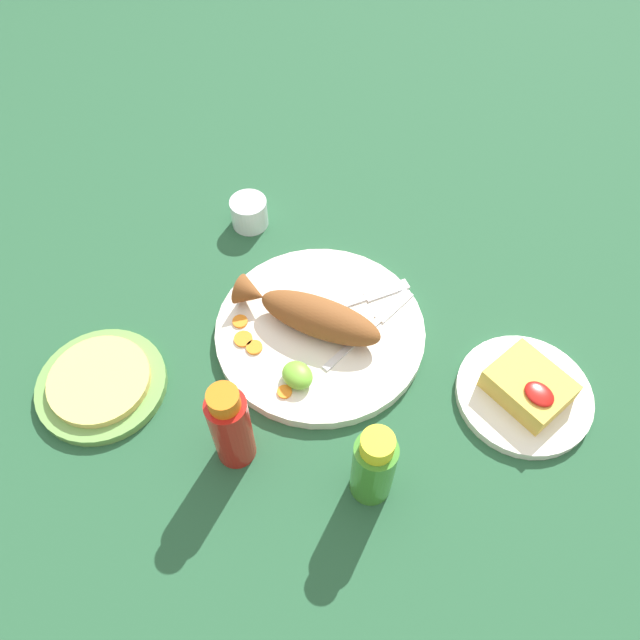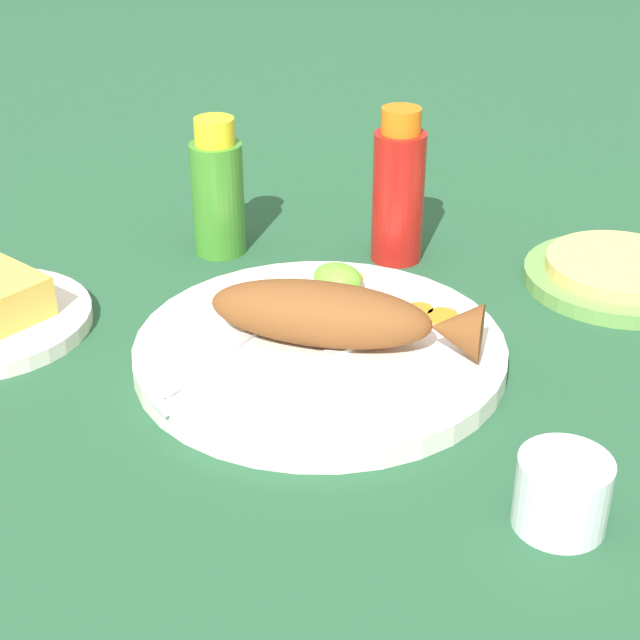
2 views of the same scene
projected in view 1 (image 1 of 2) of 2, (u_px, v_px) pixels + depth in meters
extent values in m
plane|color=#235133|center=(320.00, 335.00, 0.92)|extent=(4.00, 4.00, 0.00)
cylinder|color=white|center=(320.00, 331.00, 0.91)|extent=(0.30, 0.30, 0.02)
ellipsoid|color=brown|center=(320.00, 318.00, 0.88)|extent=(0.19, 0.13, 0.05)
cone|color=brown|center=(251.00, 293.00, 0.91)|extent=(0.06, 0.06, 0.05)
cube|color=silver|center=(330.00, 310.00, 0.92)|extent=(0.04, 0.11, 0.00)
cube|color=silver|center=(387.00, 291.00, 0.94)|extent=(0.04, 0.07, 0.00)
cube|color=silver|center=(352.00, 344.00, 0.88)|extent=(0.02, 0.12, 0.00)
cube|color=silver|center=(394.00, 306.00, 0.92)|extent=(0.03, 0.07, 0.00)
cylinder|color=orange|center=(240.00, 321.00, 0.91)|extent=(0.02, 0.02, 0.00)
cylinder|color=orange|center=(243.00, 339.00, 0.89)|extent=(0.03, 0.03, 0.00)
cylinder|color=orange|center=(254.00, 347.00, 0.88)|extent=(0.02, 0.02, 0.00)
cylinder|color=orange|center=(285.00, 392.00, 0.84)|extent=(0.02, 0.02, 0.00)
ellipsoid|color=#6BB233|center=(297.00, 375.00, 0.84)|extent=(0.05, 0.04, 0.03)
cylinder|color=#B21914|center=(231.00, 429.00, 0.76)|extent=(0.05, 0.05, 0.13)
cylinder|color=orange|center=(223.00, 400.00, 0.70)|extent=(0.04, 0.04, 0.02)
cylinder|color=#3D8428|center=(373.00, 469.00, 0.74)|extent=(0.05, 0.05, 0.11)
cylinder|color=yellow|center=(377.00, 445.00, 0.68)|extent=(0.04, 0.04, 0.03)
cylinder|color=silver|center=(249.00, 213.00, 1.02)|extent=(0.06, 0.06, 0.05)
cylinder|color=white|center=(250.00, 218.00, 1.04)|extent=(0.05, 0.05, 0.02)
cylinder|color=white|center=(524.00, 395.00, 0.85)|extent=(0.18, 0.18, 0.01)
cube|color=gold|center=(529.00, 386.00, 0.83)|extent=(0.10, 0.08, 0.04)
ellipsoid|color=#AD140F|center=(539.00, 394.00, 0.80)|extent=(0.04, 0.03, 0.01)
cylinder|color=#6B9E4C|center=(102.00, 385.00, 0.86)|extent=(0.18, 0.18, 0.01)
cylinder|color=#E0C666|center=(99.00, 380.00, 0.85)|extent=(0.14, 0.14, 0.01)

